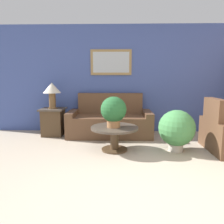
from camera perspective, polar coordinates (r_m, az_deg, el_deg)
The scene contains 8 objects.
ground_plane at distance 2.56m, azimuth 7.46°, elevation -22.70°, with size 20.00×20.00×0.00m, color tan.
wall_back at distance 5.45m, azimuth 4.12°, elevation 8.61°, with size 7.05×0.09×2.60m.
couch_main at distance 5.09m, azimuth -0.57°, elevation -2.68°, with size 1.91×0.85×0.97m.
coffee_table at distance 4.04m, azimuth 0.66°, elevation -5.57°, with size 0.87×0.87×0.45m.
side_table at distance 5.30m, azimuth -15.09°, elevation -2.43°, with size 0.54×0.54×0.63m.
table_lamp at distance 5.20m, azimuth -15.42°, elevation 5.49°, with size 0.41×0.41×0.60m.
potted_plant_on_table at distance 3.93m, azimuth 0.41°, elevation 0.39°, with size 0.47×0.47×0.56m.
potted_plant_floor at distance 4.16m, azimuth 16.54°, elevation -4.23°, with size 0.66×0.66×0.76m.
Camera 1 is at (-0.25, -2.17, 1.34)m, focal length 35.00 mm.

